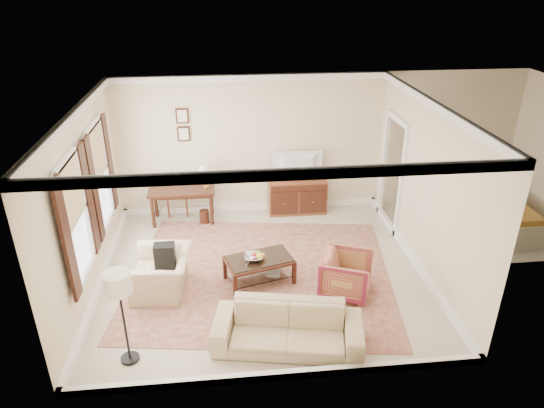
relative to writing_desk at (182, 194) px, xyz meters
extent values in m
cube|color=beige|center=(1.46, -2.07, -0.61)|extent=(5.50, 5.00, 0.01)
cube|color=white|center=(1.46, -2.07, 2.29)|extent=(5.50, 5.00, 0.01)
cube|color=beige|center=(1.46, 0.43, 0.84)|extent=(5.50, 0.01, 2.90)
cube|color=beige|center=(1.46, -4.57, 0.84)|extent=(5.50, 0.01, 2.90)
cube|color=beige|center=(-1.29, -2.07, 0.84)|extent=(0.01, 5.00, 2.90)
cube|color=beige|center=(4.21, -2.07, 0.84)|extent=(0.01, 5.00, 2.90)
cube|color=beige|center=(5.71, -0.92, -0.61)|extent=(3.00, 2.70, 0.01)
cube|color=maroon|center=(1.43, -2.15, -0.61)|extent=(4.84, 4.31, 0.01)
cube|color=#3D1C11|center=(0.00, 0.00, 0.09)|extent=(1.33, 0.66, 0.05)
cylinder|color=#3D1C11|center=(-0.58, -0.25, -0.27)|extent=(0.07, 0.07, 0.68)
cylinder|color=#3D1C11|center=(0.58, -0.25, -0.27)|extent=(0.07, 0.07, 0.68)
cylinder|color=#3D1C11|center=(-0.58, 0.25, -0.27)|extent=(0.07, 0.07, 0.68)
cylinder|color=#3D1C11|center=(0.58, 0.25, -0.27)|extent=(0.07, 0.07, 0.68)
cube|color=brown|center=(2.40, 0.17, -0.24)|extent=(1.22, 0.47, 0.75)
imported|color=black|center=(2.40, 0.15, 0.63)|extent=(0.99, 0.57, 0.13)
cube|color=#3D1C11|center=(1.38, -2.35, -0.20)|extent=(1.21, 0.90, 0.04)
cube|color=silver|center=(1.38, -2.35, -0.16)|extent=(1.13, 0.82, 0.01)
cube|color=silver|center=(1.38, -2.35, -0.46)|extent=(1.11, 0.80, 0.02)
cube|color=#3D1C11|center=(0.96, -2.77, -0.40)|extent=(0.07, 0.07, 0.42)
cube|color=#3D1C11|center=(1.95, -2.49, -0.40)|extent=(0.07, 0.07, 0.42)
cube|color=#3D1C11|center=(0.81, -2.22, -0.40)|extent=(0.07, 0.07, 0.42)
cube|color=#3D1C11|center=(1.79, -1.94, -0.40)|extent=(0.07, 0.07, 0.42)
imported|color=silver|center=(1.28, -2.38, -0.10)|extent=(0.42, 0.42, 0.10)
imported|color=brown|center=(1.29, -2.25, -0.43)|extent=(0.28, 0.07, 0.38)
imported|color=brown|center=(1.52, -2.33, -0.44)|extent=(0.28, 0.09, 0.38)
imported|color=maroon|center=(2.73, -2.81, -0.23)|extent=(0.94, 0.97, 0.78)
imported|color=#C8B087|center=(-0.20, -2.45, -0.16)|extent=(0.74, 1.08, 0.90)
cube|color=black|center=(-0.12, -2.42, 0.08)|extent=(0.23, 0.32, 0.40)
imported|color=#C8B087|center=(1.64, -3.92, -0.22)|extent=(2.11, 0.98, 0.80)
cylinder|color=black|center=(-0.50, -3.98, -0.59)|extent=(0.25, 0.25, 0.04)
cylinder|color=black|center=(-0.50, -3.98, -0.02)|extent=(0.03, 0.03, 1.16)
cylinder|color=silver|center=(-0.50, -3.98, 0.63)|extent=(0.34, 0.34, 0.28)
camera|label=1|loc=(0.88, -9.10, 4.12)|focal=32.00mm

